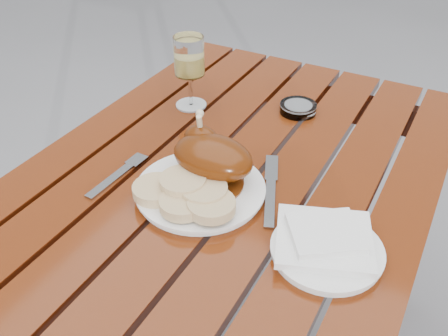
{
  "coord_description": "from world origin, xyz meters",
  "views": [
    {
      "loc": [
        0.39,
        -0.73,
        1.36
      ],
      "look_at": [
        0.01,
        -0.02,
        0.78
      ],
      "focal_mm": 40.0,
      "sensor_mm": 36.0,
      "label": 1
    }
  ],
  "objects_px": {
    "table": "(225,295)",
    "side_plate": "(327,251)",
    "dinner_plate": "(200,190)",
    "wine_glass": "(190,73)",
    "ashtray": "(298,108)"
  },
  "relations": [
    {
      "from": "dinner_plate",
      "to": "wine_glass",
      "type": "bearing_deg",
      "value": 124.32
    },
    {
      "from": "dinner_plate",
      "to": "side_plate",
      "type": "height_order",
      "value": "same"
    },
    {
      "from": "wine_glass",
      "to": "dinner_plate",
      "type": "bearing_deg",
      "value": -55.68
    },
    {
      "from": "dinner_plate",
      "to": "table",
      "type": "bearing_deg",
      "value": 79.3
    },
    {
      "from": "table",
      "to": "side_plate",
      "type": "relative_size",
      "value": 6.26
    },
    {
      "from": "table",
      "to": "ashtray",
      "type": "bearing_deg",
      "value": 83.73
    },
    {
      "from": "table",
      "to": "ashtray",
      "type": "relative_size",
      "value": 13.26
    },
    {
      "from": "table",
      "to": "wine_glass",
      "type": "relative_size",
      "value": 6.62
    },
    {
      "from": "ashtray",
      "to": "dinner_plate",
      "type": "bearing_deg",
      "value": -97.14
    },
    {
      "from": "table",
      "to": "side_plate",
      "type": "bearing_deg",
      "value": -24.59
    },
    {
      "from": "wine_glass",
      "to": "side_plate",
      "type": "bearing_deg",
      "value": -35.38
    },
    {
      "from": "dinner_plate",
      "to": "wine_glass",
      "type": "height_order",
      "value": "wine_glass"
    },
    {
      "from": "wine_glass",
      "to": "ashtray",
      "type": "bearing_deg",
      "value": 21.17
    },
    {
      "from": "dinner_plate",
      "to": "wine_glass",
      "type": "xyz_separation_m",
      "value": [
        -0.2,
        0.29,
        0.08
      ]
    },
    {
      "from": "table",
      "to": "side_plate",
      "type": "xyz_separation_m",
      "value": [
        0.26,
        -0.12,
        0.38
      ]
    }
  ]
}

